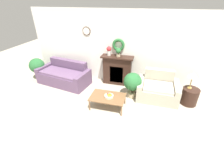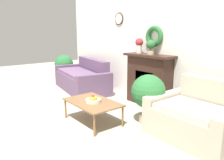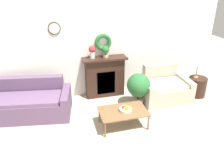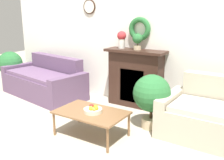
# 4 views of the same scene
# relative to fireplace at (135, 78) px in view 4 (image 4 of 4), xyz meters

# --- Properties ---
(wall_back) EXTENTS (6.80, 0.16, 2.70)m
(wall_back) POSITION_rel_fireplace_xyz_m (-0.01, 0.21, 0.78)
(wall_back) COLOR white
(wall_back) RESTS_ON ground_plane
(fireplace) EXTENTS (1.19, 0.41, 1.13)m
(fireplace) POSITION_rel_fireplace_xyz_m (0.00, 0.00, 0.00)
(fireplace) COLOR #331E16
(fireplace) RESTS_ON ground_plane
(couch_left) EXTENTS (2.12, 1.25, 0.86)m
(couch_left) POSITION_rel_fireplace_xyz_m (-2.02, -0.49, -0.26)
(couch_left) COLOR #604766
(couch_left) RESTS_ON ground_plane
(loveseat_right) EXTENTS (1.31, 1.00, 0.89)m
(loveseat_right) POSITION_rel_fireplace_xyz_m (1.52, -0.60, -0.26)
(loveseat_right) COLOR #B2A893
(loveseat_right) RESTS_ON ground_plane
(coffee_table) EXTENTS (1.05, 0.66, 0.39)m
(coffee_table) POSITION_rel_fireplace_xyz_m (0.05, -1.53, -0.21)
(coffee_table) COLOR brown
(coffee_table) RESTS_ON ground_plane
(fruit_bowl) EXTENTS (0.27, 0.27, 0.12)m
(fruit_bowl) POSITION_rel_fireplace_xyz_m (0.10, -1.54, -0.14)
(fruit_bowl) COLOR beige
(fruit_bowl) RESTS_ON coffee_table
(vase_on_mantel_left) EXTENTS (0.18, 0.18, 0.34)m
(vase_on_mantel_left) POSITION_rel_fireplace_xyz_m (-0.32, 0.01, 0.75)
(vase_on_mantel_left) COLOR silver
(vase_on_mantel_left) RESTS_ON fireplace
(potted_plant_on_mantel) EXTENTS (0.19, 0.19, 0.31)m
(potted_plant_on_mantel) POSITION_rel_fireplace_xyz_m (0.03, -0.01, 0.74)
(potted_plant_on_mantel) COLOR tan
(potted_plant_on_mantel) RESTS_ON fireplace
(potted_plant_floor_by_couch) EXTENTS (0.60, 0.60, 0.89)m
(potted_plant_floor_by_couch) POSITION_rel_fireplace_xyz_m (-3.24, -0.43, -0.00)
(potted_plant_floor_by_couch) COLOR tan
(potted_plant_floor_by_couch) RESTS_ON ground_plane
(potted_plant_floor_by_loveseat) EXTENTS (0.60, 0.60, 0.88)m
(potted_plant_floor_by_loveseat) POSITION_rel_fireplace_xyz_m (0.70, -0.78, -0.02)
(potted_plant_floor_by_loveseat) COLOR tan
(potted_plant_floor_by_loveseat) RESTS_ON ground_plane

